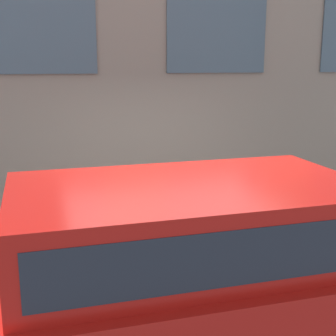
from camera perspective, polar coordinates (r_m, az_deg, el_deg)
name	(u,v)px	position (r m, az deg, el deg)	size (l,w,h in m)	color
ground_plane	(178,290)	(5.81, 1.19, -14.68)	(80.00, 80.00, 0.00)	#47474C
sidewalk	(153,247)	(6.84, -1.87, -9.60)	(2.42, 60.00, 0.16)	gray
fire_hydrant	(190,227)	(6.11, 2.65, -7.16)	(0.35, 0.46, 0.86)	gold
person	(147,205)	(6.24, -2.59, -4.54)	(0.27, 0.18, 1.11)	navy
parked_truck_red_near	(180,264)	(4.14, 1.51, -11.63)	(1.94, 4.76, 1.69)	black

